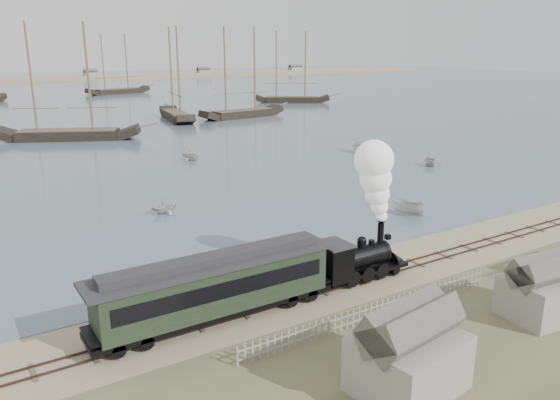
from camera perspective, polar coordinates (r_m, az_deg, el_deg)
ground at (r=42.91m, az=10.26°, el=-6.22°), size 600.00×600.00×0.00m
harbor_water at (r=201.50m, az=-24.78°, el=9.90°), size 600.00×336.00×0.06m
rail_track at (r=41.57m, az=12.13°, el=-7.00°), size 120.00×1.80×0.16m
picket_fence_west at (r=34.23m, az=10.06°, el=-12.16°), size 19.00×0.10×1.20m
shed_left at (r=28.46m, az=13.05°, el=-18.66°), size 5.00×4.00×4.10m
shed_mid at (r=37.45m, az=25.28°, el=-10.97°), size 4.00×3.50×3.60m
far_spit at (r=280.79m, az=-27.18°, el=10.90°), size 500.00×20.00×1.80m
locomotive at (r=38.42m, az=9.74°, el=-1.93°), size 7.57×2.83×9.44m
passenger_coach at (r=32.75m, az=-6.73°, el=-8.82°), size 15.25×2.94×3.70m
beached_dinghy at (r=37.11m, az=-3.45°, el=-8.85°), size 3.32×4.49×0.90m
rowboat_1 at (r=54.59m, az=-12.00°, el=-0.63°), size 2.57×2.91×1.43m
rowboat_2 at (r=54.48m, az=13.16°, el=-0.74°), size 3.92×2.77×1.42m
rowboat_3 at (r=77.23m, az=9.67°, el=4.08°), size 4.12×4.84×0.85m
rowboat_4 at (r=77.43m, az=15.45°, el=4.11°), size 4.33×4.15×1.77m
rowboat_5 at (r=85.10m, az=8.16°, el=5.47°), size 4.26×2.46×1.55m
rowboat_7 at (r=79.38m, az=-9.32°, el=4.69°), size 3.91×3.76×1.59m
schooner_2 at (r=101.85m, az=-21.73°, el=11.45°), size 24.32×15.26×20.00m
schooner_3 at (r=123.44m, az=-10.99°, el=12.84°), size 8.06×20.61×20.00m
schooner_4 at (r=125.73m, az=-4.03°, el=13.13°), size 21.62×7.66×20.00m
schooner_5 at (r=158.90m, az=1.29°, el=13.73°), size 20.66×15.50×20.00m
schooner_8 at (r=196.71m, az=-16.75°, el=13.49°), size 22.55×9.00×20.00m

